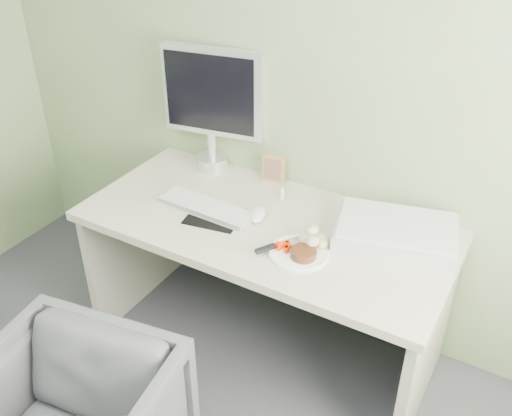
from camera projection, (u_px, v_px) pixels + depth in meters
The scene contains 14 objects.
wall_back at pixel (310, 56), 2.39m from camera, with size 3.50×3.50×0.00m, color gray.
desk at pixel (265, 256), 2.54m from camera, with size 1.60×0.75×0.73m.
plate at pixel (299, 253), 2.25m from camera, with size 0.24×0.24×0.01m, color white.
steak at pixel (303, 253), 2.21m from camera, with size 0.10×0.10×0.03m, color black.
potato_pile at pixel (312, 239), 2.26m from camera, with size 0.11×0.08×0.06m, color #A58E50.
carrot_heap at pixel (284, 244), 2.25m from camera, with size 0.06×0.05×0.04m, color red.
steak_knife at pixel (273, 246), 2.25m from camera, with size 0.13×0.21×0.02m.
mousepad at pixel (215, 216), 2.48m from camera, with size 0.23×0.20×0.00m, color black.
keyboard at pixel (206, 207), 2.52m from camera, with size 0.45×0.13×0.02m, color white.
computer_mouse at pixel (258, 215), 2.45m from camera, with size 0.07×0.12×0.04m, color white.
photo_frame at pixel (273, 169), 2.70m from camera, with size 0.11×0.01×0.14m, color #A57C4D.
eyedrop_bottle at pixel (282, 193), 2.59m from camera, with size 0.02×0.02×0.06m.
scanner at pixel (396, 234), 2.30m from camera, with size 0.48×0.32×0.08m, color #ACAFB3.
monitor at pixel (213, 103), 2.69m from camera, with size 0.50×0.17×0.60m.
Camera 1 is at (0.99, -0.16, 2.08)m, focal length 40.00 mm.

